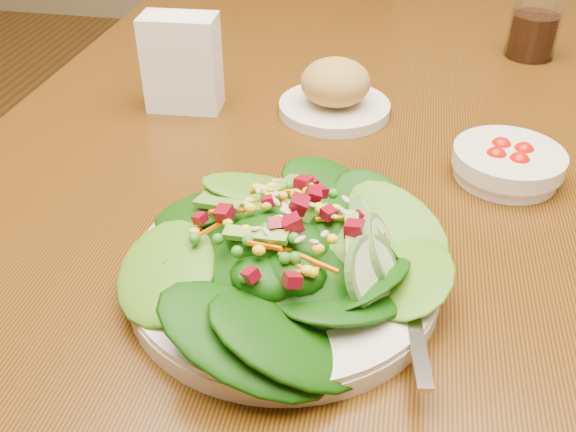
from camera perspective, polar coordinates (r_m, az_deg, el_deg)
name	(u,v)px	position (r m, az deg, el deg)	size (l,w,h in m)	color
dining_table	(334,218)	(0.84, 4.13, -0.18)	(0.90, 1.40, 0.75)	#5D340B
chair_far	(294,43)	(1.74, 0.54, 15.08)	(0.57, 0.58, 1.00)	black
salad_plate	(294,258)	(0.57, 0.58, -3.75)	(0.28, 0.28, 0.08)	silver
bread_plate	(335,92)	(0.86, 4.20, 10.93)	(0.15, 0.15, 0.07)	silver
tomato_bowl	(508,163)	(0.76, 18.93, 4.47)	(0.12, 0.12, 0.04)	silver
drinking_glass	(536,21)	(1.11, 21.16, 15.90)	(0.08, 0.08, 0.13)	silver
napkin_holder	(182,61)	(0.87, -9.41, 13.46)	(0.10, 0.06, 0.13)	white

